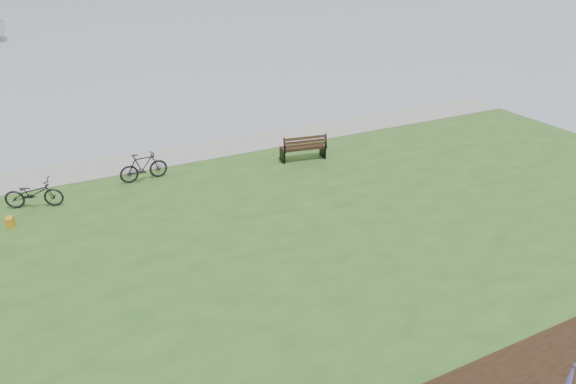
{
  "coord_description": "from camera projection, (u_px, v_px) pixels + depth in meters",
  "views": [
    {
      "loc": [
        -5.4,
        -13.18,
        8.33
      ],
      "look_at": [
        1.17,
        -0.07,
        1.3
      ],
      "focal_mm": 32.0,
      "sensor_mm": 36.0,
      "label": 1
    }
  ],
  "objects": [
    {
      "name": "ground",
      "position": [
        254.0,
        235.0,
        16.4
      ],
      "size": [
        600.0,
        600.0,
        0.0
      ],
      "primitive_type": "plane",
      "color": "gray",
      "rests_on": "ground"
    },
    {
      "name": "lawn",
      "position": [
        282.0,
        260.0,
        14.71
      ],
      "size": [
        34.0,
        20.0,
        0.4
      ],
      "primitive_type": "cube",
      "color": "#2A521D",
      "rests_on": "ground"
    },
    {
      "name": "shoreline_path",
      "position": [
        190.0,
        153.0,
        21.79
      ],
      "size": [
        34.0,
        2.2,
        0.03
      ],
      "primitive_type": "cube",
      "color": "gray",
      "rests_on": "lawn"
    },
    {
      "name": "park_bench",
      "position": [
        304.0,
        147.0,
        20.87
      ],
      "size": [
        1.9,
        1.02,
        1.12
      ],
      "rotation": [
        0.0,
        0.0,
        -0.16
      ],
      "color": "black",
      "rests_on": "lawn"
    },
    {
      "name": "bicycle_a",
      "position": [
        33.0,
        193.0,
        17.09
      ],
      "size": [
        1.22,
        2.0,
        0.99
      ],
      "primitive_type": "imported",
      "rotation": [
        0.0,
        0.0,
        1.25
      ],
      "color": "black",
      "rests_on": "lawn"
    },
    {
      "name": "bicycle_b",
      "position": [
        143.0,
        167.0,
        19.06
      ],
      "size": [
        0.63,
        1.82,
        1.08
      ],
      "primitive_type": "imported",
      "rotation": [
        0.0,
        0.0,
        1.63
      ],
      "color": "black",
      "rests_on": "lawn"
    },
    {
      "name": "pannier",
      "position": [
        10.0,
        222.0,
        15.99
      ],
      "size": [
        0.26,
        0.34,
        0.33
      ],
      "primitive_type": "cube",
      "rotation": [
        0.0,
        0.0,
        -0.22
      ],
      "color": "orange",
      "rests_on": "lawn"
    }
  ]
}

